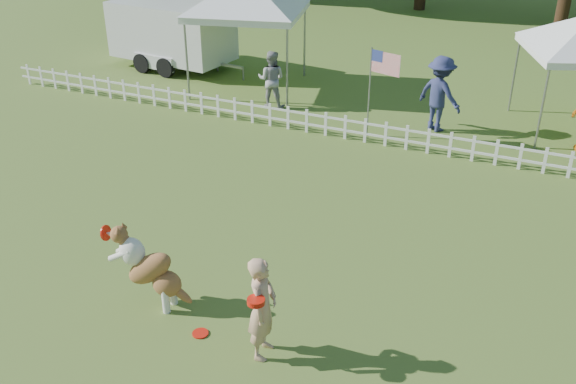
{
  "coord_description": "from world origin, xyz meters",
  "views": [
    {
      "loc": [
        4.03,
        -6.47,
        5.95
      ],
      "look_at": [
        0.08,
        2.0,
        1.1
      ],
      "focal_mm": 40.0,
      "sensor_mm": 36.0,
      "label": 1
    }
  ],
  "objects_px": {
    "handler": "(263,308)",
    "flag_pole": "(369,93)",
    "spectator_b": "(440,94)",
    "dog": "(151,269)",
    "frisbee_on_turf": "(200,333)",
    "cargo_trailer": "(172,35)",
    "canopy_tent_left": "(248,34)",
    "spectator_a": "(271,79)"
  },
  "relations": [
    {
      "from": "canopy_tent_left",
      "to": "flag_pole",
      "type": "bearing_deg",
      "value": -40.12
    },
    {
      "from": "cargo_trailer",
      "to": "frisbee_on_turf",
      "type": "bearing_deg",
      "value": -48.8
    },
    {
      "from": "handler",
      "to": "flag_pole",
      "type": "bearing_deg",
      "value": -0.51
    },
    {
      "from": "canopy_tent_left",
      "to": "cargo_trailer",
      "type": "distance_m",
      "value": 3.3
    },
    {
      "from": "spectator_a",
      "to": "spectator_b",
      "type": "distance_m",
      "value": 4.45
    },
    {
      "from": "handler",
      "to": "spectator_a",
      "type": "xyz_separation_m",
      "value": [
        -4.24,
        8.83,
        0.01
      ]
    },
    {
      "from": "canopy_tent_left",
      "to": "frisbee_on_turf",
      "type": "bearing_deg",
      "value": -79.72
    },
    {
      "from": "handler",
      "to": "cargo_trailer",
      "type": "distance_m",
      "value": 13.92
    },
    {
      "from": "dog",
      "to": "flag_pole",
      "type": "bearing_deg",
      "value": 79.05
    },
    {
      "from": "frisbee_on_turf",
      "to": "flag_pole",
      "type": "xyz_separation_m",
      "value": [
        -0.25,
        7.98,
        1.07
      ]
    },
    {
      "from": "cargo_trailer",
      "to": "spectator_b",
      "type": "distance_m",
      "value": 9.11
    },
    {
      "from": "flag_pole",
      "to": "spectator_b",
      "type": "height_order",
      "value": "flag_pole"
    },
    {
      "from": "handler",
      "to": "frisbee_on_turf",
      "type": "height_order",
      "value": "handler"
    },
    {
      "from": "dog",
      "to": "canopy_tent_left",
      "type": "relative_size",
      "value": 0.41
    },
    {
      "from": "spectator_a",
      "to": "frisbee_on_turf",
      "type": "bearing_deg",
      "value": 98.43
    },
    {
      "from": "spectator_a",
      "to": "spectator_b",
      "type": "xyz_separation_m",
      "value": [
        4.44,
        0.21,
        0.16
      ]
    },
    {
      "from": "dog",
      "to": "frisbee_on_turf",
      "type": "xyz_separation_m",
      "value": [
        0.99,
        -0.3,
        -0.62
      ]
    },
    {
      "from": "handler",
      "to": "dog",
      "type": "xyz_separation_m",
      "value": [
        -1.97,
        0.27,
        -0.12
      ]
    },
    {
      "from": "frisbee_on_turf",
      "to": "spectator_a",
      "type": "distance_m",
      "value": 9.47
    },
    {
      "from": "frisbee_on_turf",
      "to": "spectator_b",
      "type": "distance_m",
      "value": 9.19
    },
    {
      "from": "handler",
      "to": "frisbee_on_turf",
      "type": "bearing_deg",
      "value": 82.76
    },
    {
      "from": "frisbee_on_turf",
      "to": "spectator_b",
      "type": "bearing_deg",
      "value": 82.56
    },
    {
      "from": "handler",
      "to": "canopy_tent_left",
      "type": "bearing_deg",
      "value": 19.64
    },
    {
      "from": "canopy_tent_left",
      "to": "spectator_a",
      "type": "height_order",
      "value": "canopy_tent_left"
    },
    {
      "from": "spectator_b",
      "to": "spectator_a",
      "type": "bearing_deg",
      "value": 28.29
    },
    {
      "from": "spectator_b",
      "to": "handler",
      "type": "bearing_deg",
      "value": 114.33
    },
    {
      "from": "dog",
      "to": "spectator_b",
      "type": "xyz_separation_m",
      "value": [
        2.17,
        8.77,
        0.29
      ]
    },
    {
      "from": "dog",
      "to": "flag_pole",
      "type": "height_order",
      "value": "flag_pole"
    },
    {
      "from": "dog",
      "to": "cargo_trailer",
      "type": "distance_m",
      "value": 12.55
    },
    {
      "from": "dog",
      "to": "cargo_trailer",
      "type": "xyz_separation_m",
      "value": [
        -6.76,
        10.57,
        0.4
      ]
    },
    {
      "from": "frisbee_on_turf",
      "to": "cargo_trailer",
      "type": "xyz_separation_m",
      "value": [
        -7.75,
        10.87,
        1.03
      ]
    },
    {
      "from": "cargo_trailer",
      "to": "flag_pole",
      "type": "height_order",
      "value": "flag_pole"
    },
    {
      "from": "dog",
      "to": "spectator_b",
      "type": "bearing_deg",
      "value": 70.65
    },
    {
      "from": "spectator_b",
      "to": "dog",
      "type": "bearing_deg",
      "value": 101.67
    },
    {
      "from": "handler",
      "to": "flag_pole",
      "type": "xyz_separation_m",
      "value": [
        -1.23,
        7.95,
        0.33
      ]
    },
    {
      "from": "frisbee_on_turf",
      "to": "cargo_trailer",
      "type": "distance_m",
      "value": 13.39
    },
    {
      "from": "cargo_trailer",
      "to": "flag_pole",
      "type": "relative_size",
      "value": 2.18
    },
    {
      "from": "canopy_tent_left",
      "to": "cargo_trailer",
      "type": "bearing_deg",
      "value": 152.1
    },
    {
      "from": "dog",
      "to": "spectator_b",
      "type": "distance_m",
      "value": 9.04
    },
    {
      "from": "flag_pole",
      "to": "spectator_b",
      "type": "distance_m",
      "value": 1.8
    },
    {
      "from": "flag_pole",
      "to": "spectator_a",
      "type": "relative_size",
      "value": 1.42
    },
    {
      "from": "handler",
      "to": "flag_pole",
      "type": "height_order",
      "value": "flag_pole"
    }
  ]
}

